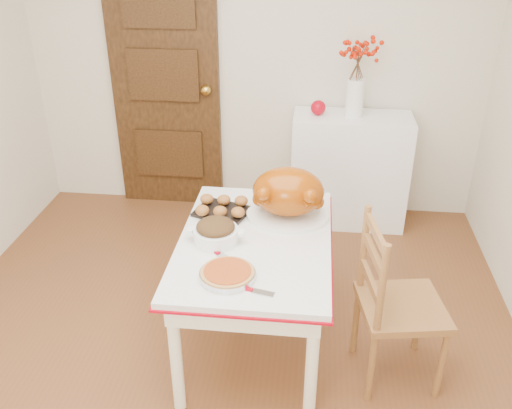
# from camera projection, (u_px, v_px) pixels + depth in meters

# --- Properties ---
(floor) EXTENTS (3.50, 4.00, 0.00)m
(floor) POSITION_uv_depth(u_px,v_px,m) (214.00, 374.00, 3.01)
(floor) COLOR brown
(floor) RESTS_ON ground
(wall_back) EXTENTS (3.50, 0.00, 2.50)m
(wall_back) POSITION_uv_depth(u_px,v_px,m) (255.00, 56.00, 4.17)
(wall_back) COLOR beige
(wall_back) RESTS_ON ground
(door_back) EXTENTS (0.85, 0.06, 2.06)m
(door_back) POSITION_uv_depth(u_px,v_px,m) (165.00, 83.00, 4.32)
(door_back) COLOR black
(door_back) RESTS_ON ground
(sideboard) EXTENTS (0.88, 0.39, 0.88)m
(sideboard) POSITION_uv_depth(u_px,v_px,m) (349.00, 170.00, 4.29)
(sideboard) COLOR white
(sideboard) RESTS_ON floor
(kitchen_table) EXTENTS (0.81, 1.18, 0.71)m
(kitchen_table) POSITION_uv_depth(u_px,v_px,m) (255.00, 293.00, 3.07)
(kitchen_table) COLOR silver
(kitchen_table) RESTS_ON floor
(chair_oak) EXTENTS (0.48, 0.48, 0.94)m
(chair_oak) POSITION_uv_depth(u_px,v_px,m) (403.00, 303.00, 2.81)
(chair_oak) COLOR brown
(chair_oak) RESTS_ON floor
(berry_vase) EXTENTS (0.30, 0.30, 0.57)m
(berry_vase) POSITION_uv_depth(u_px,v_px,m) (356.00, 78.00, 3.94)
(berry_vase) COLOR white
(berry_vase) RESTS_ON sideboard
(apple) EXTENTS (0.11, 0.11, 0.11)m
(apple) POSITION_uv_depth(u_px,v_px,m) (318.00, 108.00, 4.08)
(apple) COLOR #AB0213
(apple) RESTS_ON sideboard
(turkey_platter) EXTENTS (0.46, 0.37, 0.29)m
(turkey_platter) POSITION_uv_depth(u_px,v_px,m) (288.00, 194.00, 3.04)
(turkey_platter) COLOR #994705
(turkey_platter) RESTS_ON kitchen_table
(pumpkin_pie) EXTENTS (0.32, 0.32, 0.06)m
(pumpkin_pie) POSITION_uv_depth(u_px,v_px,m) (227.00, 273.00, 2.59)
(pumpkin_pie) COLOR #9C3D14
(pumpkin_pie) RESTS_ON kitchen_table
(stuffing_dish) EXTENTS (0.31, 0.25, 0.12)m
(stuffing_dish) POSITION_uv_depth(u_px,v_px,m) (216.00, 232.00, 2.86)
(stuffing_dish) COLOR #482D16
(stuffing_dish) RESTS_ON kitchen_table
(rolls_tray) EXTENTS (0.34, 0.30, 0.08)m
(rolls_tray) POSITION_uv_depth(u_px,v_px,m) (222.00, 207.00, 3.13)
(rolls_tray) COLOR #9D5926
(rolls_tray) RESTS_ON kitchen_table
(pie_server) EXTENTS (0.20, 0.10, 0.01)m
(pie_server) POSITION_uv_depth(u_px,v_px,m) (254.00, 290.00, 2.50)
(pie_server) COLOR silver
(pie_server) RESTS_ON kitchen_table
(carving_knife) EXTENTS (0.24, 0.21, 0.01)m
(carving_knife) POSITION_uv_depth(u_px,v_px,m) (224.00, 256.00, 2.75)
(carving_knife) COLOR silver
(carving_knife) RESTS_ON kitchen_table
(drinking_glass) EXTENTS (0.07, 0.07, 0.11)m
(drinking_glass) POSITION_uv_depth(u_px,v_px,m) (277.00, 193.00, 3.25)
(drinking_glass) COLOR white
(drinking_glass) RESTS_ON kitchen_table
(shaker_pair) EXTENTS (0.10, 0.05, 0.09)m
(shaker_pair) POSITION_uv_depth(u_px,v_px,m) (304.00, 193.00, 3.27)
(shaker_pair) COLOR white
(shaker_pair) RESTS_ON kitchen_table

